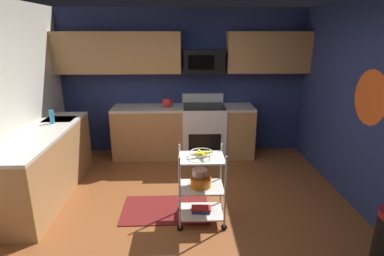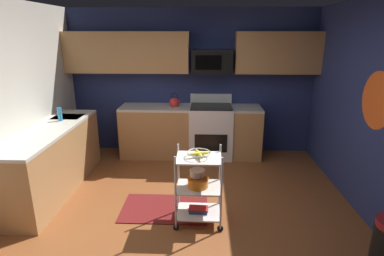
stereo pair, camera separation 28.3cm
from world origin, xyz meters
name	(u,v)px [view 2 (the right image)]	position (x,y,z in m)	size (l,w,h in m)	color
floor	(183,221)	(0.00, 0.00, -0.02)	(4.40, 4.80, 0.04)	brown
wall_back	(191,82)	(0.00, 2.43, 1.30)	(4.52, 0.06, 2.60)	navy
wall_flower_decal	(377,101)	(2.20, 0.24, 1.45)	(0.66, 0.66, 0.00)	#E5591E
counter_run	(134,143)	(-0.90, 1.45, 0.46)	(3.45, 2.79, 0.92)	#B27F4C
oven_range	(211,131)	(0.36, 2.10, 0.48)	(0.76, 0.65, 1.10)	white
upper_cabinets	(186,52)	(-0.08, 2.23, 1.85)	(4.40, 0.33, 0.70)	#B27F4C
microwave	(212,62)	(0.36, 2.21, 1.70)	(0.70, 0.39, 0.40)	black
rolling_cart	(199,187)	(0.19, -0.02, 0.45)	(0.58, 0.42, 0.91)	silver
fruit_bowl	(199,154)	(0.19, -0.02, 0.88)	(0.27, 0.27, 0.07)	silver
mixing_bowl_large	(198,182)	(0.18, -0.02, 0.52)	(0.25, 0.25, 0.11)	orange
mixing_bowl_small	(197,173)	(0.17, 0.02, 0.62)	(0.18, 0.18, 0.08)	silver
book_stack	(199,210)	(0.19, -0.02, 0.15)	(0.24, 0.16, 0.05)	#1E4C8C
kettle	(175,102)	(-0.29, 2.10, 1.00)	(0.21, 0.18, 0.26)	red
dish_soap_bottle	(60,114)	(-1.90, 1.11, 1.02)	(0.06, 0.06, 0.20)	#2D8CBF
floor_rug	(165,208)	(-0.25, 0.23, 0.01)	(1.10, 0.70, 0.01)	maroon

